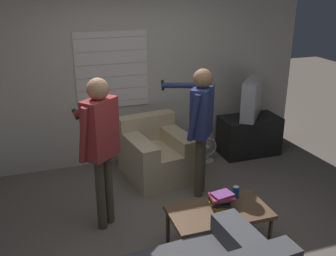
% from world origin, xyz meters
% --- Properties ---
extents(ground_plane, '(16.00, 16.00, 0.00)m').
position_xyz_m(ground_plane, '(0.00, 0.00, 0.00)').
color(ground_plane, '#665B51').
extents(wall_back, '(5.20, 0.08, 2.55)m').
position_xyz_m(wall_back, '(-0.01, 2.03, 1.28)').
color(wall_back, '#BCB7A8').
rests_on(wall_back, ground_plane).
extents(armchair_beige, '(0.94, 1.02, 0.79)m').
position_xyz_m(armchair_beige, '(0.15, 1.39, 0.32)').
color(armchair_beige, '#C6B289').
rests_on(armchair_beige, ground_plane).
extents(coffee_table, '(0.99, 0.54, 0.44)m').
position_xyz_m(coffee_table, '(0.28, -0.33, 0.40)').
color(coffee_table, brown).
rests_on(coffee_table, ground_plane).
extents(tv_stand, '(0.89, 0.50, 0.59)m').
position_xyz_m(tv_stand, '(1.72, 1.62, 0.30)').
color(tv_stand, black).
rests_on(tv_stand, ground_plane).
extents(tv, '(0.58, 0.63, 0.59)m').
position_xyz_m(tv, '(1.72, 1.62, 0.88)').
color(tv, '#B2B2B7').
rests_on(tv, tv_stand).
extents(person_left_standing, '(0.47, 0.77, 1.67)m').
position_xyz_m(person_left_standing, '(-0.72, 0.43, 1.05)').
color(person_left_standing, '#4C4233').
rests_on(person_left_standing, ground_plane).
extents(person_right_standing, '(0.54, 0.75, 1.61)m').
position_xyz_m(person_right_standing, '(0.52, 0.73, 1.02)').
color(person_right_standing, '#4C4233').
rests_on(person_right_standing, ground_plane).
extents(book_stack, '(0.25, 0.21, 0.15)m').
position_xyz_m(book_stack, '(0.32, -0.28, 0.52)').
color(book_stack, gold).
rests_on(book_stack, coffee_table).
extents(soda_can, '(0.07, 0.07, 0.13)m').
position_xyz_m(soda_can, '(0.54, -0.17, 0.50)').
color(soda_can, '#194C9E').
rests_on(soda_can, coffee_table).
extents(spare_remote, '(0.09, 0.14, 0.02)m').
position_xyz_m(spare_remote, '(0.45, -0.18, 0.45)').
color(spare_remote, white).
rests_on(spare_remote, coffee_table).
extents(floor_fan, '(0.29, 0.20, 0.37)m').
position_xyz_m(floor_fan, '(1.00, 1.56, 0.17)').
color(floor_fan, '#A8A8AD').
rests_on(floor_fan, ground_plane).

